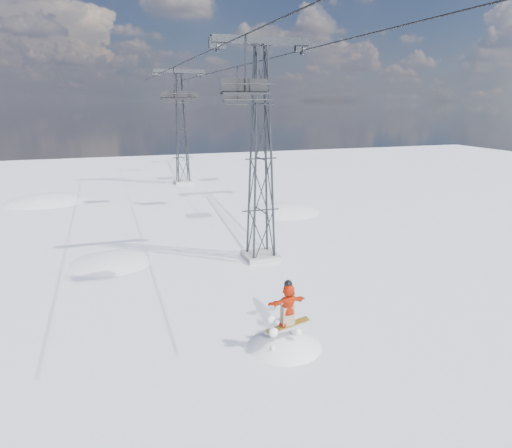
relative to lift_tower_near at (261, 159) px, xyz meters
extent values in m
plane|color=white|center=(-0.80, -8.00, -5.47)|extent=(120.00, 120.00, 0.00)
sphere|color=white|center=(-7.80, 2.00, -13.12)|extent=(16.00, 16.00, 16.00)
sphere|color=white|center=(5.20, 10.00, -14.97)|extent=(20.00, 20.00, 20.00)
sphere|color=white|center=(-12.80, 20.00, -15.87)|extent=(22.00, 22.00, 22.00)
cube|color=#999999|center=(0.00, 0.00, -5.32)|extent=(1.80, 1.80, 0.30)
cube|color=#282B2F|center=(0.00, 0.00, 5.78)|extent=(5.00, 0.35, 0.35)
cube|color=#282B2F|center=(-2.20, 0.00, 5.58)|extent=(0.80, 0.25, 0.50)
cube|color=#282B2F|center=(2.20, 0.00, 5.58)|extent=(0.80, 0.25, 0.50)
cube|color=#999999|center=(0.00, 25.00, -5.32)|extent=(1.80, 1.80, 0.30)
cube|color=#282B2F|center=(0.00, 25.00, 5.78)|extent=(5.00, 0.35, 0.35)
cube|color=#282B2F|center=(-2.20, 25.00, 5.58)|extent=(0.80, 0.25, 0.50)
cube|color=#282B2F|center=(2.20, 25.00, 5.58)|extent=(0.80, 0.25, 0.50)
cylinder|color=black|center=(-2.20, 11.50, 5.38)|extent=(0.06, 51.00, 0.06)
cylinder|color=black|center=(2.20, 11.50, 5.38)|extent=(0.06, 51.00, 0.06)
sphere|color=white|center=(-2.22, -9.03, -7.22)|extent=(4.40, 4.40, 4.40)
cube|color=gold|center=(-2.22, -9.33, -4.51)|extent=(1.56, 0.39, 0.29)
imported|color=red|center=(-2.22, -9.33, -3.73)|extent=(1.44, 0.58, 1.51)
cube|color=#8F7658|center=(-2.22, -9.33, -4.14)|extent=(0.45, 0.36, 0.69)
sphere|color=black|center=(-2.22, -9.33, -3.00)|extent=(0.28, 0.28, 0.28)
cylinder|color=black|center=(-2.20, -4.54, 4.30)|extent=(0.08, 0.08, 2.17)
cube|color=black|center=(-2.20, -4.54, 3.21)|extent=(1.97, 0.44, 0.08)
cube|color=black|center=(-2.20, -4.32, 3.51)|extent=(1.97, 0.06, 0.54)
cylinder|color=black|center=(-2.20, -4.79, 2.97)|extent=(1.97, 0.06, 0.06)
cylinder|color=black|center=(-2.20, -4.84, 3.56)|extent=(1.97, 0.05, 0.05)
cylinder|color=black|center=(2.20, 11.73, 4.16)|extent=(0.09, 0.09, 2.45)
cube|color=black|center=(2.20, 11.73, 2.94)|extent=(2.22, 0.50, 0.09)
cube|color=black|center=(2.20, 11.98, 3.27)|extent=(2.22, 0.07, 0.61)
cylinder|color=black|center=(2.20, 11.46, 2.66)|extent=(2.22, 0.07, 0.07)
cylinder|color=black|center=(2.20, 11.40, 3.32)|extent=(2.22, 0.06, 0.06)
cylinder|color=black|center=(-2.20, 13.90, 4.23)|extent=(0.08, 0.08, 2.30)
cube|color=black|center=(-2.20, 13.90, 3.09)|extent=(2.09, 0.47, 0.08)
cube|color=black|center=(-2.20, 14.13, 3.40)|extent=(2.09, 0.06, 0.57)
cylinder|color=black|center=(-2.20, 13.64, 2.83)|extent=(2.09, 0.06, 0.06)
cylinder|color=black|center=(-2.20, 13.59, 3.45)|extent=(2.09, 0.05, 0.05)
cylinder|color=black|center=(2.20, 32.11, 4.32)|extent=(0.08, 0.08, 2.12)
cube|color=black|center=(2.20, 32.11, 3.26)|extent=(1.93, 0.43, 0.08)
cube|color=black|center=(2.20, 32.32, 3.55)|extent=(1.93, 0.06, 0.53)
cylinder|color=black|center=(2.20, 31.87, 3.02)|extent=(1.93, 0.06, 0.06)
cylinder|color=black|center=(2.20, 31.82, 3.60)|extent=(1.93, 0.05, 0.05)
camera|label=1|loc=(-7.74, -22.43, 2.92)|focal=32.00mm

